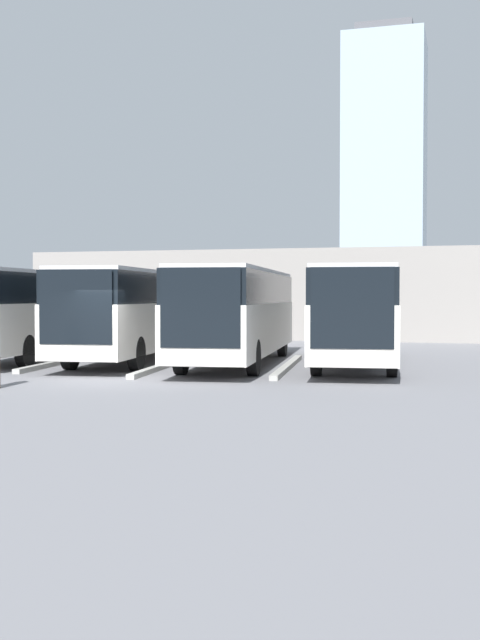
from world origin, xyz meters
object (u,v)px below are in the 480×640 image
(bus_0, at_px, (357,312))
(bus_1, at_px, (238,312))
(bus_3, at_px, (41,310))
(bus_2, at_px, (138,311))

(bus_0, xyz_separation_m, bus_1, (3.91, 0.76, 0.00))
(bus_0, height_order, bus_3, same)
(bus_3, bearing_deg, bus_0, 174.50)
(bus_0, distance_m, bus_2, 7.82)
(bus_1, height_order, bus_2, same)
(bus_1, bearing_deg, bus_2, -14.11)
(bus_2, distance_m, bus_3, 3.91)
(bus_1, xyz_separation_m, bus_3, (7.81, -0.57, 0.00))
(bus_3, bearing_deg, bus_2, 172.95)
(bus_1, bearing_deg, bus_0, -175.43)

